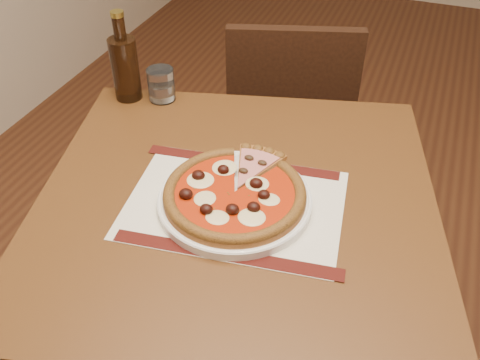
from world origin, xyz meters
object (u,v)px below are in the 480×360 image
Objects in this scene: table at (237,233)px; water_glass at (161,85)px; pizza at (235,193)px; chair_far at (289,118)px; plate at (235,201)px; bottle at (125,66)px.

table is 11.78× the size of water_glass.
water_glass reaches higher than table.
chair_far is at bearing 97.40° from pizza.
pizza reaches higher than plate.
table is 4.28× the size of bottle.
chair_far is at bearing 97.25° from table.
table is 0.52m from bottle.
bottle reaches higher than water_glass.
chair_far reaches higher than plate.
pizza reaches higher than table.
table is at bearing -33.79° from bottle.
plate is at bearing -77.60° from table.
table is 0.13m from pizza.
chair_far is at bearing 62.89° from water_glass.
bottle reaches higher than pizza.
plate is 0.45m from water_glass.
bottle is (-0.08, -0.02, 0.05)m from water_glass.
water_glass is 0.10m from bottle.
plate is 0.50m from bottle.
water_glass is (-0.22, -0.44, 0.31)m from chair_far.
water_glass is at bearing 135.75° from pizza.
water_glass is at bearing 45.64° from chair_far.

